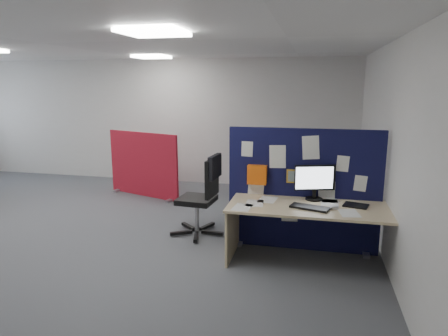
% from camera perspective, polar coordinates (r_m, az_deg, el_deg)
% --- Properties ---
extents(floor, '(9.00, 9.00, 0.00)m').
position_cam_1_polar(floor, '(6.42, -22.41, -8.77)').
color(floor, '#4B4E52').
rests_on(floor, ground).
extents(ceiling, '(9.00, 7.00, 0.02)m').
position_cam_1_polar(ceiling, '(6.06, -24.51, 15.90)').
color(ceiling, white).
rests_on(ceiling, wall_back).
extents(wall_back, '(9.00, 0.02, 2.70)m').
position_cam_1_polar(wall_back, '(9.14, -10.43, 6.60)').
color(wall_back, silver).
rests_on(wall_back, floor).
extents(wall_right, '(0.02, 7.00, 2.70)m').
position_cam_1_polar(wall_right, '(5.01, 23.12, 1.53)').
color(wall_right, silver).
rests_on(wall_right, floor).
extents(ceiling_lights, '(4.10, 4.10, 0.04)m').
position_cam_1_polar(ceiling_lights, '(6.43, -18.33, 15.80)').
color(ceiling_lights, white).
rests_on(ceiling_lights, ceiling).
extents(navy_divider, '(1.96, 0.30, 1.62)m').
position_cam_1_polar(navy_divider, '(5.31, 11.03, -3.13)').
color(navy_divider, '#0F1239').
rests_on(navy_divider, floor).
extents(main_desk, '(1.97, 0.88, 0.73)m').
position_cam_1_polar(main_desk, '(5.05, 12.15, -6.88)').
color(main_desk, '#D1B986').
rests_on(main_desk, floor).
extents(monitor_main, '(0.50, 0.21, 0.45)m').
position_cam_1_polar(monitor_main, '(5.15, 12.84, -1.77)').
color(monitor_main, black).
rests_on(monitor_main, main_desk).
extents(keyboard, '(0.48, 0.30, 0.02)m').
position_cam_1_polar(keyboard, '(4.84, 12.14, -5.53)').
color(keyboard, black).
rests_on(keyboard, main_desk).
extents(mouse, '(0.10, 0.06, 0.03)m').
position_cam_1_polar(mouse, '(4.88, 15.44, -5.50)').
color(mouse, '#A7A6AC').
rests_on(mouse, main_desk).
extents(paper_tray, '(0.33, 0.29, 0.01)m').
position_cam_1_polar(paper_tray, '(5.08, 18.32, -5.09)').
color(paper_tray, black).
rests_on(paper_tray, main_desk).
extents(red_divider, '(1.61, 0.58, 1.26)m').
position_cam_1_polar(red_divider, '(7.94, -11.47, 0.43)').
color(red_divider, '#AA152D').
rests_on(red_divider, floor).
extents(office_chair, '(0.76, 0.78, 1.17)m').
position_cam_1_polar(office_chair, '(5.74, -2.84, -3.27)').
color(office_chair, black).
rests_on(office_chair, floor).
extents(desk_papers, '(1.47, 0.89, 0.00)m').
position_cam_1_polar(desk_papers, '(4.98, 10.10, -5.09)').
color(desk_papers, white).
rests_on(desk_papers, main_desk).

